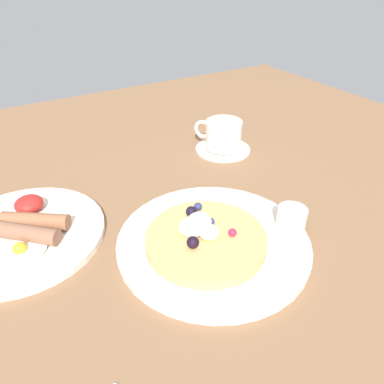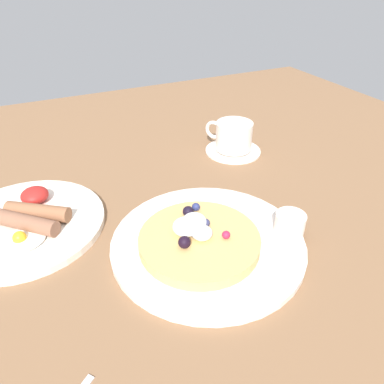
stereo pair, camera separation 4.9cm
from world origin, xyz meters
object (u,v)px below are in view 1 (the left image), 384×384
Objects in this scene: syrup_ramekin at (291,217)px; coffee_saucer at (223,148)px; coffee_cup at (223,134)px; breakfast_plate at (21,235)px; pancake_plate at (213,242)px.

coffee_saucer is (7.27, 28.99, -2.32)cm from syrup_ramekin.
breakfast_plate is at bearing -168.46° from coffee_cup.
syrup_ramekin is 30.03cm from coffee_cup.
pancake_plate is at bearing -127.53° from coffee_saucer.
coffee_cup reaches higher than breakfast_plate.
coffee_cup is (19.47, 25.61, 3.43)cm from pancake_plate.
syrup_ramekin is 0.38× the size of coffee_saucer.
coffee_cup is at bearing 124.16° from coffee_saucer.
syrup_ramekin is 0.46× the size of coffee_cup.
coffee_saucer is at bearing 11.34° from breakfast_plate.
breakfast_plate is 45.38cm from coffee_cup.
coffee_cup is at bearing 76.16° from syrup_ramekin.
pancake_plate and breakfast_plate have the same top height.
syrup_ramekin reaches higher than coffee_saucer.
pancake_plate is 29.87cm from breakfast_plate.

